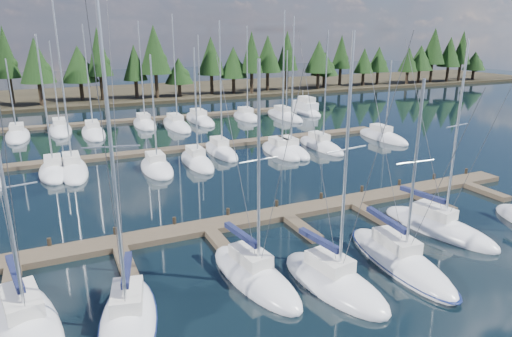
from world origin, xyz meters
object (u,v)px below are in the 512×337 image
front_sailboat_1 (128,319)px  front_sailboat_3 (333,281)px  front_sailboat_5 (438,227)px  motor_yacht_right (305,110)px  front_sailboat_4 (399,260)px  front_sailboat_0 (26,324)px  front_sailboat_2 (254,276)px  main_dock (287,216)px

front_sailboat_1 → front_sailboat_3: (10.71, -1.14, -0.02)m
front_sailboat_5 → motor_yacht_right: size_ratio=1.50×
front_sailboat_3 → motor_yacht_right: bearing=61.2°
front_sailboat_5 → motor_yacht_right: (15.50, 44.50, 0.21)m
front_sailboat_1 → motor_yacht_right: bearing=51.6°
front_sailboat_4 → front_sailboat_5: size_ratio=0.86×
front_sailboat_0 → front_sailboat_5: 25.70m
front_sailboat_2 → front_sailboat_0: bearing=177.9°
main_dock → front_sailboat_5: front_sailboat_5 is taller
front_sailboat_1 → front_sailboat_4: (15.65, -0.72, -0.04)m
front_sailboat_0 → front_sailboat_2: (11.43, -0.41, 0.01)m
main_dock → front_sailboat_3: bearing=-102.7°
front_sailboat_1 → main_dock: bearing=32.3°
front_sailboat_1 → front_sailboat_3: 10.77m
front_sailboat_2 → motor_yacht_right: bearing=56.6°
front_sailboat_3 → motor_yacht_right: 54.22m
front_sailboat_1 → front_sailboat_5: front_sailboat_1 is taller
main_dock → front_sailboat_1: bearing=-147.7°
front_sailboat_4 → motor_yacht_right: bearing=65.8°
front_sailboat_4 → front_sailboat_5: front_sailboat_5 is taller
front_sailboat_2 → front_sailboat_5: bearing=2.6°
front_sailboat_5 → front_sailboat_4: bearing=-155.4°
front_sailboat_0 → motor_yacht_right: size_ratio=1.42×
main_dock → front_sailboat_4: (2.86, -8.79, 0.07)m
main_dock → front_sailboat_3: size_ratio=3.11×
front_sailboat_1 → front_sailboat_5: 21.40m
front_sailboat_0 → front_sailboat_4: bearing=-6.7°
front_sailboat_0 → front_sailboat_5: front_sailboat_5 is taller
front_sailboat_2 → front_sailboat_5: size_ratio=0.94×
front_sailboat_3 → motor_yacht_right: size_ratio=1.55×
main_dock → front_sailboat_2: 8.94m
front_sailboat_4 → motor_yacht_right: 51.63m
front_sailboat_2 → front_sailboat_4: 8.81m
main_dock → front_sailboat_0: (-17.17, -6.45, 0.08)m
front_sailboat_0 → motor_yacht_right: bearing=47.4°
front_sailboat_4 → main_dock: bearing=108.0°
front_sailboat_1 → front_sailboat_0: bearing=159.6°
front_sailboat_2 → motor_yacht_right: size_ratio=1.41×
front_sailboat_2 → front_sailboat_3: size_ratio=0.91×
front_sailboat_0 → front_sailboat_1: size_ratio=0.81×
front_sailboat_0 → motor_yacht_right: (41.20, 44.75, 0.22)m
front_sailboat_3 → front_sailboat_5: bearing=15.9°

